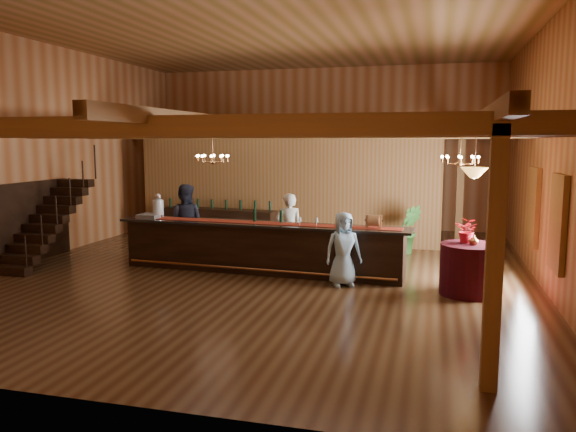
% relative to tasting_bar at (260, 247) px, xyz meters
% --- Properties ---
extents(floor, '(14.00, 14.00, 0.00)m').
position_rel_tasting_bar_xyz_m(floor, '(0.04, 0.32, -0.58)').
color(floor, '#3E2211').
rests_on(floor, ground).
extents(ceiling, '(14.00, 14.00, 0.00)m').
position_rel_tasting_bar_xyz_m(ceiling, '(0.04, 0.32, 4.92)').
color(ceiling, '#A1673D').
rests_on(ceiling, wall_back).
extents(wall_back, '(12.00, 0.10, 5.50)m').
position_rel_tasting_bar_xyz_m(wall_back, '(0.04, 7.32, 2.17)').
color(wall_back, '#B27848').
rests_on(wall_back, floor).
extents(wall_front, '(12.00, 0.10, 5.50)m').
position_rel_tasting_bar_xyz_m(wall_front, '(0.04, -6.68, 2.17)').
color(wall_front, '#B27848').
rests_on(wall_front, floor).
extents(wall_left, '(0.10, 14.00, 5.50)m').
position_rel_tasting_bar_xyz_m(wall_left, '(-5.96, 0.32, 2.17)').
color(wall_left, '#B27848').
rests_on(wall_left, floor).
extents(wall_right, '(0.10, 14.00, 5.50)m').
position_rel_tasting_bar_xyz_m(wall_right, '(6.04, 0.32, 2.17)').
color(wall_right, '#B27848').
rests_on(wall_right, floor).
extents(beam_grid, '(11.90, 13.90, 0.39)m').
position_rel_tasting_bar_xyz_m(beam_grid, '(0.04, 0.83, 2.66)').
color(beam_grid, '#98602A').
rests_on(beam_grid, wall_left).
extents(support_posts, '(9.20, 10.20, 3.20)m').
position_rel_tasting_bar_xyz_m(support_posts, '(0.04, -0.18, 1.02)').
color(support_posts, '#98602A').
rests_on(support_posts, floor).
extents(partition_wall, '(9.00, 0.18, 3.10)m').
position_rel_tasting_bar_xyz_m(partition_wall, '(-0.46, 3.82, 0.97)').
color(partition_wall, brown).
rests_on(partition_wall, floor).
extents(window_right_front, '(0.12, 1.05, 1.75)m').
position_rel_tasting_bar_xyz_m(window_right_front, '(5.99, -1.28, 0.97)').
color(window_right_front, white).
rests_on(window_right_front, wall_right).
extents(window_right_back, '(0.12, 1.05, 1.75)m').
position_rel_tasting_bar_xyz_m(window_right_back, '(5.99, 1.32, 0.97)').
color(window_right_back, white).
rests_on(window_right_back, wall_right).
extents(staircase, '(1.00, 2.80, 2.00)m').
position_rel_tasting_bar_xyz_m(staircase, '(-5.41, -0.42, 0.42)').
color(staircase, black).
rests_on(staircase, floor).
extents(backroom_boxes, '(4.10, 0.60, 1.10)m').
position_rel_tasting_bar_xyz_m(backroom_boxes, '(-0.25, 5.82, -0.05)').
color(backroom_boxes, black).
rests_on(backroom_boxes, floor).
extents(tasting_bar, '(6.91, 1.26, 1.16)m').
position_rel_tasting_bar_xyz_m(tasting_bar, '(0.00, 0.00, 0.00)').
color(tasting_bar, black).
rests_on(tasting_bar, floor).
extents(beverage_dispenser, '(0.26, 0.26, 0.60)m').
position_rel_tasting_bar_xyz_m(beverage_dispenser, '(-2.66, 0.20, 0.85)').
color(beverage_dispenser, silver).
rests_on(beverage_dispenser, tasting_bar).
extents(glass_rack_tray, '(0.50, 0.50, 0.10)m').
position_rel_tasting_bar_xyz_m(glass_rack_tray, '(-2.84, 0.11, 0.61)').
color(glass_rack_tray, gray).
rests_on(glass_rack_tray, tasting_bar).
extents(raffle_drum, '(0.34, 0.24, 0.30)m').
position_rel_tasting_bar_xyz_m(raffle_drum, '(2.60, -0.20, 0.74)').
color(raffle_drum, brown).
rests_on(raffle_drum, tasting_bar).
extents(bar_bottle_0, '(0.07, 0.07, 0.30)m').
position_rel_tasting_bar_xyz_m(bar_bottle_0, '(-0.18, 0.14, 0.71)').
color(bar_bottle_0, black).
rests_on(bar_bottle_0, tasting_bar).
extents(bar_bottle_1, '(0.07, 0.07, 0.30)m').
position_rel_tasting_bar_xyz_m(bar_bottle_1, '(0.47, 0.11, 0.71)').
color(bar_bottle_1, black).
rests_on(bar_bottle_1, tasting_bar).
extents(backbar_shelf, '(3.60, 0.97, 1.00)m').
position_rel_tasting_bar_xyz_m(backbar_shelf, '(-2.36, 3.41, -0.08)').
color(backbar_shelf, black).
rests_on(backbar_shelf, floor).
extents(round_table, '(1.16, 1.16, 1.00)m').
position_rel_tasting_bar_xyz_m(round_table, '(4.56, -0.76, -0.08)').
color(round_table, '#3C030B').
rests_on(round_table, floor).
extents(chandelier_left, '(0.80, 0.80, 0.77)m').
position_rel_tasting_bar_xyz_m(chandelier_left, '(-1.47, 0.82, 2.01)').
color(chandelier_left, '#9F6435').
rests_on(chandelier_left, beam_grid).
extents(chandelier_right, '(0.80, 0.80, 0.75)m').
position_rel_tasting_bar_xyz_m(chandelier_right, '(4.35, 0.81, 2.02)').
color(chandelier_right, '#9F6435').
rests_on(chandelier_right, beam_grid).
extents(pendant_lamp, '(0.52, 0.52, 0.90)m').
position_rel_tasting_bar_xyz_m(pendant_lamp, '(4.56, -0.76, 1.82)').
color(pendant_lamp, '#9F6435').
rests_on(pendant_lamp, beam_grid).
extents(bartender, '(0.73, 0.57, 1.77)m').
position_rel_tasting_bar_xyz_m(bartender, '(0.46, 0.86, 0.30)').
color(bartender, silver).
rests_on(bartender, floor).
extents(staff_second, '(1.05, 0.88, 1.94)m').
position_rel_tasting_bar_xyz_m(staff_second, '(-2.22, 0.77, 0.39)').
color(staff_second, '#1F212D').
rests_on(staff_second, floor).
extents(guest, '(0.90, 0.76, 1.55)m').
position_rel_tasting_bar_xyz_m(guest, '(2.04, -0.72, 0.20)').
color(guest, '#A5D4F0').
rests_on(guest, floor).
extents(floor_plant, '(0.85, 0.75, 1.32)m').
position_rel_tasting_bar_xyz_m(floor_plant, '(3.16, 3.06, 0.08)').
color(floor_plant, '#2C6523').
rests_on(floor_plant, floor).
extents(table_flowers, '(0.57, 0.54, 0.50)m').
position_rel_tasting_bar_xyz_m(table_flowers, '(4.49, -0.64, 0.67)').
color(table_flowers, red).
rests_on(table_flowers, round_table).
extents(table_vase, '(0.17, 0.17, 0.30)m').
position_rel_tasting_bar_xyz_m(table_vase, '(4.60, -0.83, 0.57)').
color(table_vase, '#9F6435').
rests_on(table_vase, round_table).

